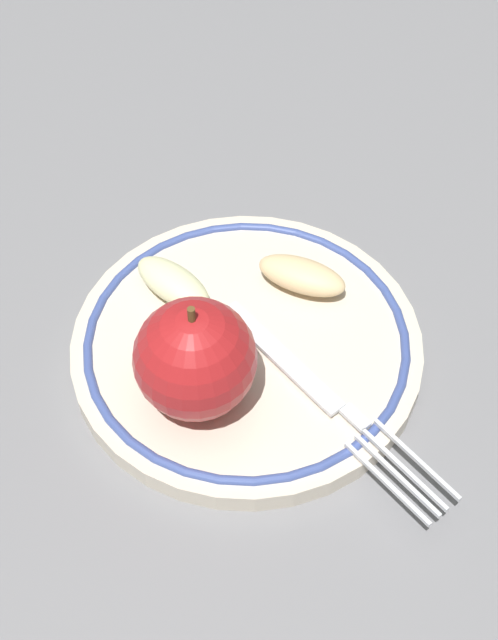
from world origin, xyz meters
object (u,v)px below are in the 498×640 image
(plate, at_px, (249,348))
(fork, at_px, (321,395))
(apple_red_whole, at_px, (195,359))
(apple_slice_front, at_px, (302,275))
(apple_slice_back, at_px, (173,283))

(plate, relative_size, fork, 1.18)
(apple_red_whole, relative_size, apple_slice_front, 1.35)
(plate, height_order, apple_slice_back, apple_slice_back)
(plate, height_order, apple_red_whole, apple_red_whole)
(apple_slice_back, bearing_deg, apple_red_whole, 144.46)
(apple_red_whole, relative_size, apple_slice_back, 1.35)
(apple_slice_front, bearing_deg, apple_red_whole, -103.68)
(apple_slice_front, distance_m, apple_slice_back, 0.08)
(plate, distance_m, fork, 0.06)
(apple_slice_back, distance_m, fork, 0.12)
(plate, xyz_separation_m, apple_slice_front, (0.02, -0.06, 0.02))
(plate, xyz_separation_m, apple_red_whole, (-0.02, 0.05, 0.04))
(apple_red_whole, bearing_deg, plate, -72.91)
(apple_red_whole, height_order, apple_slice_back, apple_red_whole)
(apple_red_whole, distance_m, fork, 0.08)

